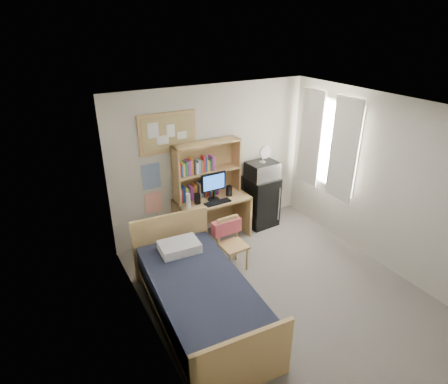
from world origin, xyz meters
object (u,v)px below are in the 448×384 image
bulletin_board (167,133)px  bed (201,301)px  speaker_right (229,191)px  microwave (262,170)px  desk_fan (263,155)px  desk_chair (233,245)px  speaker_left (197,199)px  mini_fridge (260,201)px  desk (212,218)px  monitor (213,187)px

bulletin_board → bed: bulletin_board is taller
speaker_right → microwave: bearing=5.1°
desk_fan → desk_chair: bearing=-143.5°
desk_chair → speaker_left: size_ratio=4.43×
speaker_left → speaker_right: bearing=-0.0°
mini_fridge → speaker_right: speaker_right is taller
bed → microwave: bearing=43.2°
desk → desk_chair: desk_chair is taller
desk → speaker_left: 0.57m
desk → desk_chair: bearing=-98.3°
desk → mini_fridge: size_ratio=1.34×
desk_fan → speaker_right: bearing=-177.3°
desk → microwave: (1.02, 0.02, 0.69)m
desk_chair → microwave: bearing=37.6°
mini_fridge → bed: mini_fridge is taller
desk_chair → speaker_right: speaker_right is taller
bulletin_board → speaker_left: size_ratio=5.04×
mini_fridge → speaker_right: size_ratio=4.96×
bed → microwave: 2.79m
bulletin_board → monitor: size_ratio=2.01×
mini_fridge → microwave: size_ratio=1.76×
bed → desk_fan: 2.89m
desk_chair → bed: size_ratio=0.37×
mini_fridge → speaker_right: bearing=-175.8°
mini_fridge → desk_fan: desk_fan is taller
desk_chair → desk_fan: desk_fan is taller
desk_chair → desk_fan: (1.14, 0.95, 0.96)m
bulletin_board → speaker_right: bulletin_board is taller
bulletin_board → mini_fridge: (1.62, -0.28, -1.46)m
bulletin_board → desk_chair: 2.01m
bulletin_board → bed: 2.62m
mini_fridge → bed: 2.70m
microwave → desk_fan: 0.30m
monitor → speaker_left: (-0.30, -0.00, -0.14)m
bulletin_board → microwave: 1.85m
bed → speaker_right: size_ratio=11.85×
speaker_left → mini_fridge: bearing=3.7°
monitor → microwave: 1.03m
desk_fan → bulletin_board: bearing=166.4°
monitor → speaker_left: bearing=180.0°
bed → speaker_right: (1.34, 1.64, 0.57)m
desk_chair → speaker_left: bearing=99.3°
microwave → bulletin_board: bearing=166.4°
mini_fridge → bed: size_ratio=0.42×
desk → speaker_right: bearing=-11.3°
speaker_left → desk_fan: 1.42m
mini_fridge → microwave: microwave is taller
speaker_left → speaker_right: size_ratio=1.00×
speaker_right → speaker_left: bearing=180.0°
desk_fan → bed: bearing=-143.6°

